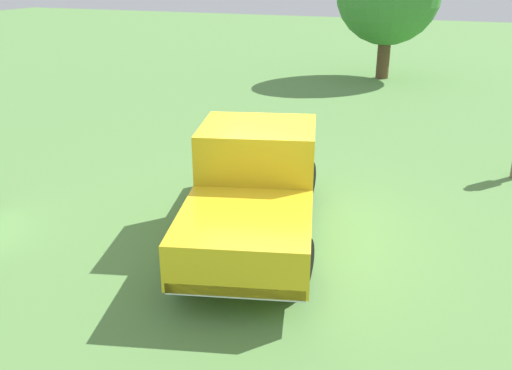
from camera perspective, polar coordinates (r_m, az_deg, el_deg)
The scene contains 2 objects.
ground_plane at distance 9.51m, azimuth 1.59°, elevation -4.45°, with size 80.00×80.00×0.00m, color #5B8C47.
pickup_truck at distance 9.01m, azimuth 0.09°, elevation 0.47°, with size 5.23×3.00×1.80m.
Camera 1 is at (8.08, 2.80, 4.18)m, focal length 39.32 mm.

